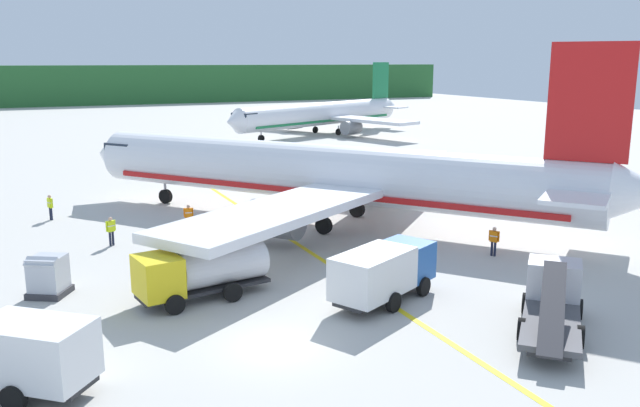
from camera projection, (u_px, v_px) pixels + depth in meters
The scene contains 14 objects.
ground at pixel (113, 168), 68.32m from camera, with size 240.00×320.00×0.20m, color #B7B5AD.
distant_treeline at pixel (54, 86), 159.81m from camera, with size 216.00×6.00×9.77m, color #28602D.
airliner_foreground at pixel (329, 175), 44.08m from camera, with size 29.85×34.83×11.90m.
airliner_mid_apron at pixel (323, 114), 98.16m from camera, with size 35.29×29.71×10.64m.
service_truck_fuel at pixel (553, 298), 27.46m from camera, with size 6.28×6.32×2.77m.
service_truck_baggage at pixel (200, 271), 30.29m from camera, with size 6.42×3.04×2.40m.
service_truck_catering at pixel (12, 351), 21.73m from camera, with size 5.64×5.24×2.57m.
service_truck_pushback at pixel (384, 271), 30.10m from camera, with size 6.23×4.63×2.52m.
cargo_container_near at pixel (48, 276), 30.88m from camera, with size 2.27×2.27×2.03m.
crew_marshaller at pixel (189, 215), 42.81m from camera, with size 0.62×0.31×1.72m.
crew_loader_left at pixel (494, 239), 37.16m from camera, with size 0.43×0.55×1.69m.
crew_loader_right at pixel (111, 229), 39.24m from camera, with size 0.60×0.37×1.77m.
crew_supervisor at pixel (50, 205), 45.59m from camera, with size 0.38×0.59×1.78m.
apron_guide_line at pixel (302, 247), 39.16m from camera, with size 0.30×60.00×0.01m, color yellow.
Camera 1 is at (-8.35, -22.42, 10.89)m, focal length 36.83 mm.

